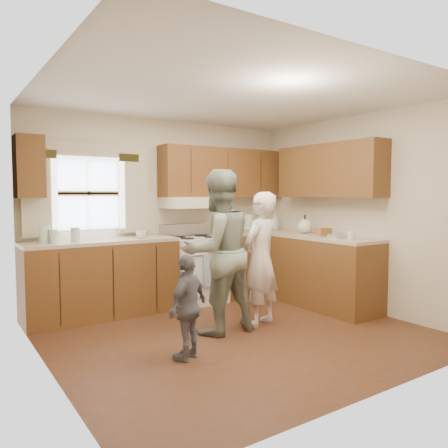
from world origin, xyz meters
TOP-DOWN VIEW (x-y plane):
  - room at (0.00, 0.00)m, footprint 3.80×3.80m
  - kitchen_fixtures at (0.61, 1.08)m, footprint 3.80×2.25m
  - stove at (0.30, 1.44)m, footprint 0.76×0.67m
  - woman_left at (0.40, 0.11)m, footprint 0.64×0.53m
  - woman_right at (-0.15, 0.16)m, footprint 0.86×0.67m
  - child at (-0.79, -0.34)m, footprint 0.60×0.48m

SIDE VIEW (x-z plane):
  - stove at x=0.30m, z-range -0.07..1.00m
  - child at x=-0.79m, z-range 0.00..0.96m
  - woman_left at x=0.40m, z-range 0.00..1.52m
  - kitchen_fixtures at x=0.61m, z-range -0.24..1.91m
  - woman_right at x=-0.15m, z-range 0.00..1.75m
  - room at x=0.00m, z-range -0.65..3.15m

